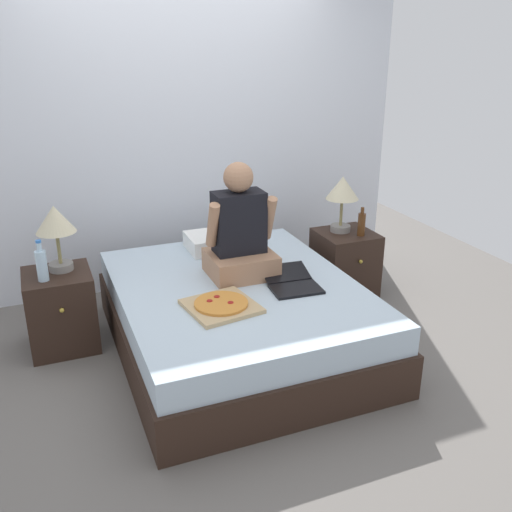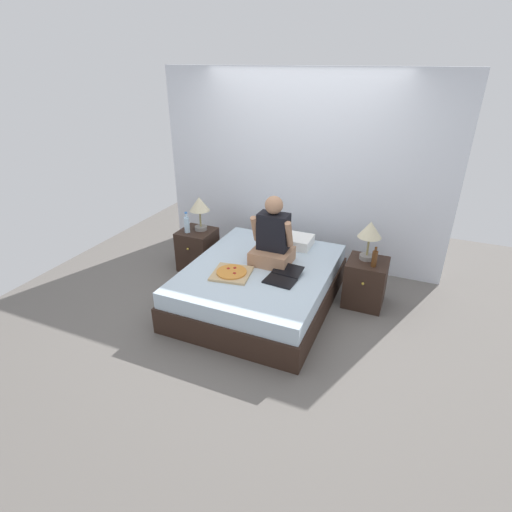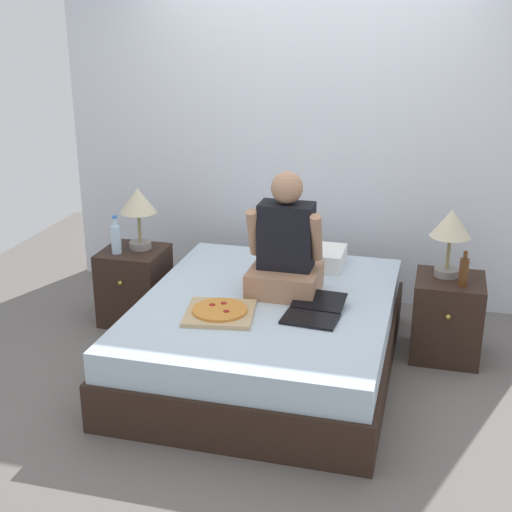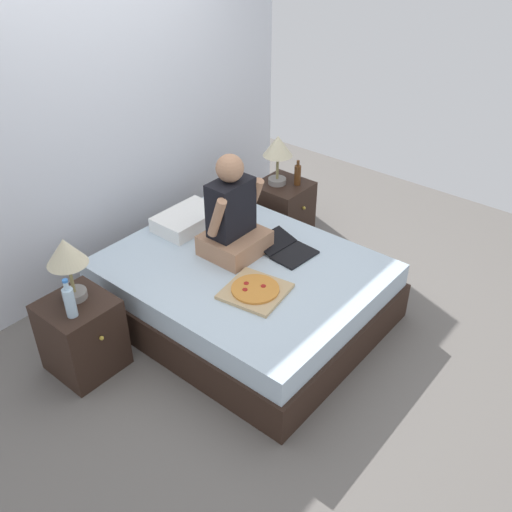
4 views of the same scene
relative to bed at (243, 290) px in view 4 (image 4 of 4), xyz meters
The scene contains 13 objects.
ground_plane 0.23m from the bed, ahead, with size 5.86×5.86×0.00m, color #66605B.
wall_back 1.68m from the bed, 90.00° to the left, with size 3.86×0.12×2.50m, color silver.
bed is the anchor object (origin of this frame).
nightstand_left 1.21m from the bed, 156.83° to the left, with size 0.44×0.47×0.55m.
lamp_on_left_nightstand 1.35m from the bed, 153.85° to the left, with size 0.26×0.26×0.45m.
water_bottle 1.32m from the bed, 162.06° to the left, with size 0.07×0.07×0.28m.
nightstand_right 1.21m from the bed, 23.17° to the left, with size 0.44×0.47×0.55m.
lamp_on_right_nightstand 1.36m from the bed, 25.93° to the left, with size 0.26×0.26×0.45m.
beer_bottle 1.30m from the bed, 17.64° to the left, with size 0.06×0.06×0.23m.
pillow 0.77m from the bed, 79.84° to the left, with size 0.52×0.34×0.12m, color white.
person_seated 0.56m from the bed, 63.45° to the left, with size 0.47×0.40×0.78m.
laptop 0.45m from the bed, 26.72° to the right, with size 0.35×0.44×0.07m.
pizza_box 0.44m from the bed, 125.93° to the right, with size 0.46×0.46×0.04m.
Camera 4 is at (-2.58, -2.26, 2.84)m, focal length 40.00 mm.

